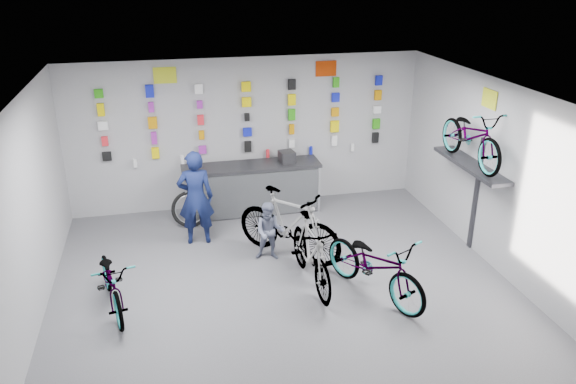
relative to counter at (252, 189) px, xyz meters
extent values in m
plane|color=#4B4B50|center=(0.00, -3.54, -0.49)|extent=(8.00, 8.00, 0.00)
plane|color=white|center=(0.00, -3.54, 2.51)|extent=(8.00, 8.00, 0.00)
plane|color=#B5B5B8|center=(0.00, 0.46, 1.01)|extent=(7.00, 0.00, 7.00)
plane|color=#B5B5B8|center=(-3.50, -3.54, 1.01)|extent=(0.00, 8.00, 8.00)
plane|color=#B5B5B8|center=(3.50, -3.54, 1.01)|extent=(0.00, 8.00, 8.00)
cube|color=black|center=(0.00, 0.01, -0.04)|extent=(2.60, 0.60, 0.90)
cube|color=silver|center=(0.00, -0.29, -0.01)|extent=(2.60, 0.02, 0.90)
cube|color=silver|center=(-1.30, -0.29, -0.01)|extent=(0.04, 0.04, 0.96)
cube|color=silver|center=(1.30, -0.29, -0.01)|extent=(0.04, 0.04, 0.96)
cube|color=black|center=(0.00, 0.01, 0.48)|extent=(2.70, 0.66, 0.06)
cube|color=black|center=(-2.70, 0.39, 0.76)|extent=(0.17, 0.06, 0.17)
cube|color=#FFE300|center=(-1.80, 0.39, 0.76)|extent=(0.14, 0.06, 0.21)
cube|color=purple|center=(-0.90, 0.39, 0.76)|extent=(0.15, 0.06, 0.16)
cube|color=black|center=(0.00, 0.39, 0.76)|extent=(0.13, 0.06, 0.22)
cube|color=white|center=(0.90, 0.39, 0.76)|extent=(0.11, 0.06, 0.16)
cube|color=white|center=(1.80, 0.39, 0.76)|extent=(0.11, 0.06, 0.21)
cube|color=black|center=(2.70, 0.39, 0.76)|extent=(0.13, 0.06, 0.22)
cube|color=#F62632|center=(-2.70, 0.39, 1.06)|extent=(0.11, 0.06, 0.18)
cube|color=purple|center=(-1.80, 0.39, 1.06)|extent=(0.10, 0.06, 0.24)
cube|color=orange|center=(-0.90, 0.39, 1.06)|extent=(0.10, 0.06, 0.17)
cube|color=#111BBA|center=(0.00, 0.39, 1.06)|extent=(0.17, 0.06, 0.17)
cube|color=orange|center=(0.90, 0.39, 1.06)|extent=(0.10, 0.06, 0.20)
cube|color=#FFE300|center=(1.80, 0.39, 1.06)|extent=(0.17, 0.06, 0.23)
cube|color=#2A9E11|center=(2.70, 0.39, 1.06)|extent=(0.15, 0.06, 0.21)
cube|color=white|center=(-2.70, 0.39, 1.36)|extent=(0.18, 0.06, 0.16)
cube|color=orange|center=(-1.80, 0.39, 1.36)|extent=(0.17, 0.06, 0.22)
cube|color=#F62632|center=(-0.90, 0.39, 1.36)|extent=(0.12, 0.06, 0.19)
cube|color=black|center=(0.00, 0.39, 1.36)|extent=(0.10, 0.06, 0.15)
cube|color=#2A9E11|center=(0.90, 0.39, 1.36)|extent=(0.14, 0.06, 0.23)
cube|color=orange|center=(1.80, 0.39, 1.36)|extent=(0.15, 0.06, 0.18)
cube|color=white|center=(2.70, 0.39, 1.36)|extent=(0.16, 0.06, 0.15)
cube|color=#FFE300|center=(-2.70, 0.39, 1.66)|extent=(0.12, 0.06, 0.23)
cube|color=purple|center=(-1.80, 0.39, 1.66)|extent=(0.10, 0.06, 0.19)
cube|color=purple|center=(-0.90, 0.39, 1.66)|extent=(0.11, 0.06, 0.15)
cube|color=#FFE300|center=(0.00, 0.39, 1.66)|extent=(0.18, 0.06, 0.18)
cube|color=#FFE300|center=(0.90, 0.39, 1.66)|extent=(0.15, 0.06, 0.22)
cube|color=#111BBA|center=(1.80, 0.39, 1.66)|extent=(0.15, 0.06, 0.18)
cube|color=orange|center=(2.70, 0.39, 1.66)|extent=(0.14, 0.06, 0.20)
cube|color=#2A9E11|center=(-2.70, 0.39, 1.96)|extent=(0.16, 0.06, 0.16)
cube|color=#111BBA|center=(-1.80, 0.39, 1.96)|extent=(0.15, 0.06, 0.24)
cube|color=white|center=(-0.90, 0.39, 1.96)|extent=(0.15, 0.06, 0.18)
cube|color=#FFE300|center=(0.00, 0.39, 1.96)|extent=(0.18, 0.06, 0.19)
cube|color=black|center=(0.90, 0.39, 1.96)|extent=(0.15, 0.06, 0.21)
cube|color=#2A9E11|center=(1.80, 0.39, 1.96)|extent=(0.12, 0.06, 0.20)
cube|color=#111BBA|center=(2.70, 0.39, 1.96)|extent=(0.14, 0.06, 0.20)
cylinder|color=white|center=(-2.20, 0.37, 0.59)|extent=(0.07, 0.07, 0.16)
cylinder|color=white|center=(-1.30, 0.37, 0.59)|extent=(0.07, 0.07, 0.16)
cylinder|color=#F62632|center=(0.40, 0.37, 0.59)|extent=(0.07, 0.07, 0.16)
cylinder|color=#111BBA|center=(1.30, 0.37, 0.59)|extent=(0.07, 0.07, 0.16)
cylinder|color=white|center=(2.20, 0.37, 0.59)|extent=(0.07, 0.07, 0.16)
cube|color=#333338|center=(3.30, -2.34, 1.06)|extent=(0.38, 1.90, 0.06)
cube|color=#333338|center=(3.48, -2.34, 0.51)|extent=(0.04, 0.10, 2.00)
cube|color=#CDD821|center=(-1.50, 0.44, 2.23)|extent=(0.42, 0.02, 0.30)
cube|color=#BC3205|center=(1.60, 0.44, 2.23)|extent=(0.42, 0.02, 0.30)
cube|color=#CDD821|center=(3.48, -2.34, 2.16)|extent=(0.02, 0.40, 0.30)
imported|color=gray|center=(-2.52, -2.89, -0.05)|extent=(0.92, 1.75, 0.87)
imported|color=gray|center=(0.43, -2.90, 0.06)|extent=(0.61, 1.85, 1.10)
imported|color=gray|center=(1.27, -3.41, 0.03)|extent=(1.45, 2.08, 1.04)
imported|color=gray|center=(0.30, -1.95, 0.12)|extent=(1.81, 1.83, 1.21)
imported|color=gray|center=(3.25, -2.34, 1.57)|extent=(0.63, 1.80, 0.95)
imported|color=#101945|center=(-1.17, -1.07, 0.37)|extent=(0.65, 0.45, 1.72)
imported|color=slate|center=(-0.03, -1.96, 0.02)|extent=(0.58, 0.50, 1.02)
torus|color=black|center=(-1.25, -0.37, -0.15)|extent=(0.71, 0.28, 0.69)
torus|color=silver|center=(-1.25, -0.37, -0.15)|extent=(0.58, 0.20, 0.56)
cube|color=black|center=(0.71, 0.01, 0.62)|extent=(0.32, 0.34, 0.22)
camera|label=1|loc=(-1.61, -10.19, 4.20)|focal=35.00mm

